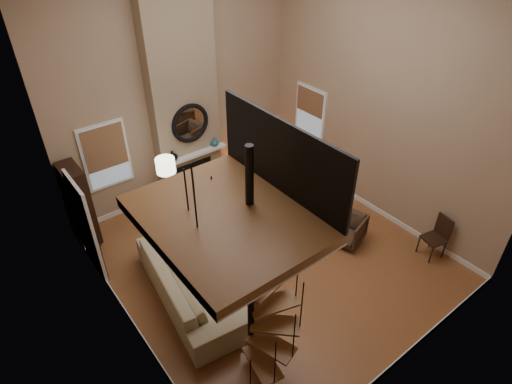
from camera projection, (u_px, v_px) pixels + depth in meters
ground at (268, 255)px, 8.97m from camera, size 6.00×6.50×0.01m
back_wall at (178, 84)px, 9.48m from camera, size 6.00×0.02×5.50m
front_wall at (436, 237)px, 5.28m from camera, size 6.00×0.02×5.50m
left_wall at (102, 202)px, 5.88m from camera, size 0.02×6.50×5.50m
right_wall at (381, 97)px, 8.88m from camera, size 0.02×6.50×5.50m
baseboard_back at (189, 184)px, 11.02m from camera, size 6.00×0.02×0.12m
baseboard_front at (395, 363)px, 6.84m from camera, size 6.00×0.02×0.12m
baseboard_left at (135, 325)px, 7.43m from camera, size 0.02×6.50×0.12m
baseboard_right at (362, 201)px, 10.43m from camera, size 0.02×6.50×0.12m
chimney_breast at (182, 87)px, 9.36m from camera, size 1.60×0.38×5.50m
hearth at (203, 198)px, 10.61m from camera, size 1.50×0.60×0.04m
firebox at (195, 175)px, 10.50m from camera, size 0.95×0.02×0.72m
mantel at (195, 155)px, 10.10m from camera, size 1.70×0.18×0.06m
mirror_frame at (190, 123)px, 9.68m from camera, size 0.94×0.10×0.94m
mirror_disc at (190, 123)px, 9.68m from camera, size 0.80×0.01×0.80m
vase_left at (172, 156)px, 9.76m from camera, size 0.24×0.24×0.25m
vase_right at (215, 142)px, 10.35m from camera, size 0.20×0.20×0.21m
window_back at (106, 155)px, 9.16m from camera, size 1.02×0.06×1.52m
window_right at (310, 115)px, 10.81m from camera, size 0.06×1.02×1.52m
entry_door at (87, 229)px, 8.04m from camera, size 0.10×1.05×2.16m
loft at (233, 211)px, 4.91m from camera, size 1.70×2.20×1.09m
spiral_stair at (251, 287)px, 5.89m from camera, size 1.47×1.47×4.06m
hutch at (79, 204)px, 8.84m from camera, size 0.37×0.79×1.77m
sofa at (190, 281)px, 7.84m from camera, size 1.51×3.04×0.85m
armchair_near at (296, 207)px, 9.76m from camera, size 0.89×0.88×0.65m
armchair_far at (348, 227)px, 9.17m from camera, size 0.88×0.86×0.64m
coffee_table at (271, 246)px, 8.78m from camera, size 1.30×0.92×0.45m
bowl at (270, 237)px, 8.69m from camera, size 0.40×0.40×0.10m
book at (289, 236)px, 8.75m from camera, size 0.21×0.26×0.02m
floor_lamp at (166, 171)px, 9.03m from camera, size 0.41×0.41×1.72m
accent_lamp at (244, 166)px, 11.42m from camera, size 0.14×0.14×0.49m
side_chair at (438, 235)px, 8.70m from camera, size 0.49×0.47×0.92m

